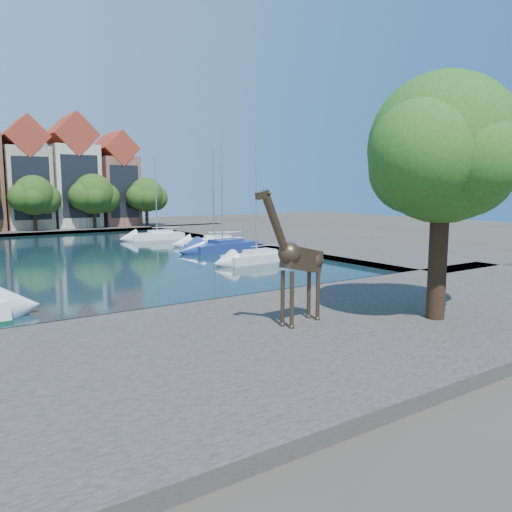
# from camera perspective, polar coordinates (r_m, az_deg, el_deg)

# --- Properties ---
(ground) EXTENTS (160.00, 160.00, 0.00)m
(ground) POSITION_cam_1_polar(r_m,az_deg,el_deg) (25.81, -7.38, -6.29)
(ground) COLOR #38332B
(ground) RESTS_ON ground
(water_basin) EXTENTS (38.00, 50.00, 0.08)m
(water_basin) POSITION_cam_1_polar(r_m,az_deg,el_deg) (48.13, -20.41, -0.14)
(water_basin) COLOR black
(water_basin) RESTS_ON ground
(near_quay) EXTENTS (50.00, 14.00, 0.50)m
(near_quay) POSITION_cam_1_polar(r_m,az_deg,el_deg) (19.97, 1.86, -9.68)
(near_quay) COLOR #4D4843
(near_quay) RESTS_ON ground
(far_quay) EXTENTS (60.00, 16.00, 0.50)m
(far_quay) POSITION_cam_1_polar(r_m,az_deg,el_deg) (79.42, -26.00, 2.63)
(far_quay) COLOR #4D4843
(far_quay) RESTS_ON ground
(right_quay) EXTENTS (14.00, 52.00, 0.50)m
(right_quay) POSITION_cam_1_polar(r_m,az_deg,el_deg) (59.17, 3.77, 1.92)
(right_quay) COLOR #4D4843
(right_quay) RESTS_ON ground
(plane_tree) EXTENTS (8.32, 6.40, 10.62)m
(plane_tree) POSITION_cam_1_polar(r_m,az_deg,el_deg) (23.16, 20.76, 10.82)
(plane_tree) COLOR #332114
(plane_tree) RESTS_ON near_quay
(townhouse_east_inner) EXTENTS (5.94, 9.18, 15.79)m
(townhouse_east_inner) POSITION_cam_1_polar(r_m,az_deg,el_deg) (79.50, -24.88, 8.11)
(townhouse_east_inner) COLOR tan
(townhouse_east_inner) RESTS_ON far_quay
(townhouse_east_mid) EXTENTS (6.43, 9.18, 16.65)m
(townhouse_east_mid) POSITION_cam_1_polar(r_m,az_deg,el_deg) (80.85, -20.30, 8.59)
(townhouse_east_mid) COLOR beige
(townhouse_east_mid) RESTS_ON far_quay
(townhouse_east_end) EXTENTS (5.44, 9.18, 14.43)m
(townhouse_east_end) POSITION_cam_1_polar(r_m,az_deg,el_deg) (82.66, -15.85, 8.05)
(townhouse_east_end) COLOR brown
(townhouse_east_end) RESTS_ON far_quay
(far_tree_mid_east) EXTENTS (7.02, 5.40, 7.52)m
(far_tree_mid_east) POSITION_cam_1_polar(r_m,az_deg,el_deg) (74.10, -23.98, 6.22)
(far_tree_mid_east) COLOR #332114
(far_tree_mid_east) RESTS_ON far_quay
(far_tree_east) EXTENTS (7.54, 5.80, 7.84)m
(far_tree_east) POSITION_cam_1_polar(r_m,az_deg,el_deg) (75.95, -18.00, 6.61)
(far_tree_east) COLOR #332114
(far_tree_east) RESTS_ON far_quay
(far_tree_far_east) EXTENTS (6.76, 5.20, 7.36)m
(far_tree_far_east) POSITION_cam_1_polar(r_m,az_deg,el_deg) (78.57, -12.37, 6.71)
(far_tree_far_east) COLOR #332114
(far_tree_far_east) RESTS_ON far_quay
(giraffe_statue) EXTENTS (3.95, 1.26, 5.67)m
(giraffe_statue) POSITION_cam_1_polar(r_m,az_deg,el_deg) (20.91, 4.74, -0.38)
(giraffe_statue) COLOR #3E2E1F
(giraffe_statue) RESTS_ON near_quay
(sailboat_right_a) EXTENTS (6.04, 2.47, 10.86)m
(sailboat_right_a) POSITION_cam_1_polar(r_m,az_deg,el_deg) (41.65, 0.05, 0.06)
(sailboat_right_a) COLOR silver
(sailboat_right_a) RESTS_ON water_basin
(sailboat_right_b) EXTENTS (7.84, 3.83, 12.33)m
(sailboat_right_b) POSITION_cam_1_polar(r_m,az_deg,el_deg) (50.07, -3.85, 1.35)
(sailboat_right_b) COLOR navy
(sailboat_right_b) RESTS_ON water_basin
(sailboat_right_c) EXTENTS (6.68, 4.14, 10.33)m
(sailboat_right_c) POSITION_cam_1_polar(r_m,az_deg,el_deg) (53.80, -4.82, 1.80)
(sailboat_right_c) COLOR white
(sailboat_right_c) RESTS_ON water_basin
(sailboat_right_d) EXTENTS (6.50, 2.89, 9.81)m
(sailboat_right_d) POSITION_cam_1_polar(r_m,az_deg,el_deg) (61.51, -11.24, 2.41)
(sailboat_right_d) COLOR silver
(sailboat_right_d) RESTS_ON water_basin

